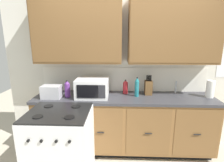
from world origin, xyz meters
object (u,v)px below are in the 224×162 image
(bottle_teal, at_px, (137,87))
(microwave, at_px, (92,88))
(bottle_violet, at_px, (67,89))
(paper_towel_roll, at_px, (210,89))
(toaster, at_px, (51,92))
(bottle_red, at_px, (125,87))
(stove_range, at_px, (61,146))
(knife_block, at_px, (148,87))

(bottle_teal, bearing_deg, microwave, -175.51)
(bottle_violet, xyz_separation_m, bottle_teal, (1.05, 0.07, 0.02))
(paper_towel_roll, bearing_deg, bottle_violet, -178.19)
(toaster, xyz_separation_m, paper_towel_roll, (2.37, 0.13, 0.03))
(toaster, distance_m, bottle_violet, 0.23)
(bottle_red, xyz_separation_m, bottle_violet, (-0.88, -0.20, 0.02))
(microwave, bearing_deg, toaster, -173.01)
(stove_range, relative_size, toaster, 3.39)
(toaster, height_order, knife_block, knife_block)
(microwave, distance_m, bottle_violet, 0.38)
(bottle_violet, distance_m, bottle_teal, 1.05)
(stove_range, height_order, bottle_teal, bottle_teal)
(bottle_red, height_order, bottle_teal, bottle_teal)
(stove_range, xyz_separation_m, microwave, (0.33, 0.59, 0.60))
(stove_range, xyz_separation_m, paper_towel_roll, (2.10, 0.65, 0.59))
(microwave, distance_m, bottle_red, 0.54)
(knife_block, bearing_deg, bottle_violet, -171.91)
(stove_range, relative_size, bottle_red, 4.19)
(toaster, bearing_deg, knife_block, 9.19)
(knife_block, height_order, bottle_teal, knife_block)
(toaster, height_order, bottle_teal, bottle_teal)
(paper_towel_roll, relative_size, bottle_violet, 1.01)
(knife_block, relative_size, bottle_teal, 1.03)
(stove_range, bearing_deg, toaster, 117.56)
(toaster, distance_m, knife_block, 1.49)
(knife_block, xyz_separation_m, bottle_violet, (-1.24, -0.18, 0.01))
(microwave, height_order, bottle_violet, microwave)
(paper_towel_roll, distance_m, bottle_violet, 2.15)
(bottle_red, xyz_separation_m, bottle_teal, (0.17, -0.14, 0.04))
(paper_towel_roll, distance_m, bottle_teal, 1.10)
(bottle_teal, bearing_deg, toaster, -174.33)
(paper_towel_roll, xyz_separation_m, bottle_violet, (-2.15, -0.07, -0.00))
(stove_range, bearing_deg, microwave, 60.95)
(bottle_teal, bearing_deg, stove_range, -147.22)
(microwave, relative_size, paper_towel_roll, 1.85)
(bottle_violet, bearing_deg, stove_range, -85.30)
(paper_towel_roll, bearing_deg, stove_range, -162.85)
(microwave, height_order, bottle_red, microwave)
(bottle_teal, bearing_deg, bottle_violet, -176.40)
(stove_range, height_order, bottle_violet, bottle_violet)
(paper_towel_roll, xyz_separation_m, bottle_red, (-1.27, 0.14, -0.02))
(stove_range, relative_size, microwave, 1.98)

